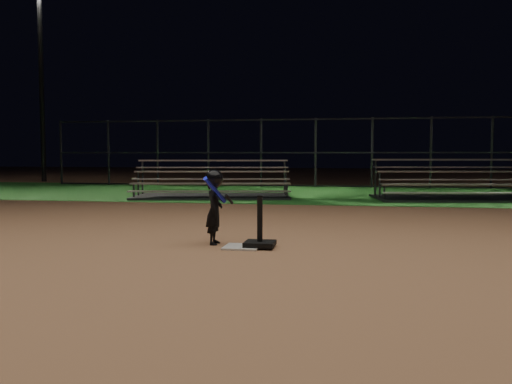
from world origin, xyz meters
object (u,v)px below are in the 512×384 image
(bleacher_right, at_px, (460,191))
(light_pole_left, at_px, (40,67))
(batting_tee, at_px, (260,237))
(bleacher_left, at_px, (212,190))
(child_batter, at_px, (214,205))
(home_plate, at_px, (242,247))

(bleacher_right, height_order, light_pole_left, light_pole_left)
(batting_tee, xyz_separation_m, bleacher_left, (-2.68, 7.69, 0.08))
(child_batter, relative_size, light_pole_left, 0.12)
(batting_tee, height_order, bleacher_right, bleacher_right)
(bleacher_right, bearing_deg, child_batter, -128.34)
(home_plate, relative_size, batting_tee, 0.69)
(home_plate, height_order, light_pole_left, light_pole_left)
(batting_tee, relative_size, bleacher_right, 0.14)
(home_plate, relative_size, child_batter, 0.45)
(batting_tee, xyz_separation_m, light_pole_left, (-12.22, 14.90, 4.81))
(bleacher_right, bearing_deg, batting_tee, -124.27)
(batting_tee, bearing_deg, bleacher_left, 109.25)
(child_batter, xyz_separation_m, bleacher_right, (4.55, 8.01, -0.31))
(light_pole_left, bearing_deg, bleacher_right, -22.63)
(child_batter, xyz_separation_m, light_pole_left, (-11.58, 14.73, 4.41))
(child_batter, distance_m, light_pole_left, 19.25)
(bleacher_left, bearing_deg, home_plate, -82.93)
(batting_tee, bearing_deg, light_pole_left, 129.36)
(home_plate, distance_m, bleacher_right, 9.20)
(batting_tee, xyz_separation_m, bleacher_right, (3.91, 8.18, 0.09))
(bleacher_left, relative_size, light_pole_left, 0.55)
(home_plate, bearing_deg, light_pole_left, 128.77)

